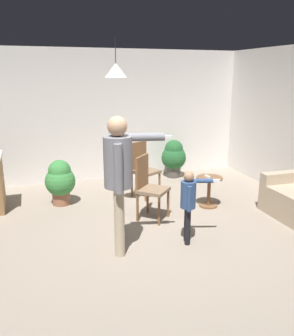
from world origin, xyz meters
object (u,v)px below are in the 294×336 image
Objects in this scene: person_child at (189,199)px; dining_chair_near_wall at (149,185)px; dining_chair_by_counter at (143,167)px; side_table_by_couch at (209,188)px; spare_remote_on_table at (207,177)px; person_adult at (119,171)px; potted_plant_corner at (174,157)px; potted_plant_by_wall at (60,180)px.

person_child and dining_chair_near_wall have the same top height.
dining_chair_by_counter is 1.00× the size of dining_chair_near_wall.
person_child is (-0.90, -1.10, 0.30)m from side_table_by_couch.
dining_chair_near_wall reaches higher than spare_remote_on_table.
person_adult is at bearing 7.05° from dining_chair_near_wall.
potted_plant_corner is (1.94, 2.91, -0.62)m from person_adult.
person_adult is 2.22m from dining_chair_by_counter.
potted_plant_corner is at bearing 159.44° from person_adult.
potted_plant_by_wall is (-1.25, 1.06, -0.11)m from dining_chair_near_wall.
spare_remote_on_table is at bearing -163.00° from side_table_by_couch.
person_child is (0.91, -0.04, -0.45)m from person_adult.
potted_plant_corner is at bearing 20.66° from potted_plant_by_wall.
person_child is 2.50m from potted_plant_by_wall.
person_child reaches higher than potted_plant_corner.
spare_remote_on_table reaches higher than side_table_by_couch.
person_child and dining_chair_by_counter have the same top height.
spare_remote_on_table is at bearing 141.42° from dining_chair_near_wall.
spare_remote_on_table is (1.09, 0.14, -0.01)m from dining_chair_near_wall.
potted_plant_corner is (0.12, 1.85, 0.13)m from side_table_by_couch.
dining_chair_by_counter is (0.01, 2.00, -0.08)m from person_child.
person_adult is (-1.82, -1.06, 0.75)m from side_table_by_couch.
dining_chair_near_wall is (-1.13, -0.16, 0.22)m from side_table_by_couch.
person_adult is 2.14m from potted_plant_by_wall.
person_adult is at bearing -74.94° from person_child.
person_child is 7.70× the size of spare_remote_on_table.
dining_chair_near_wall is 1.09m from spare_remote_on_table.
person_child is 1.26× the size of potted_plant_by_wall.
dining_chair_by_counter reaches higher than potted_plant_corner.
dining_chair_near_wall is at bearing -172.17° from side_table_by_couch.
potted_plant_by_wall is at bearing -125.83° from person_child.
potted_plant_by_wall reaches higher than side_table_by_couch.
side_table_by_couch is 0.30× the size of person_adult.
person_adult is 1.25m from dining_chair_near_wall.
potted_plant_by_wall is 6.10× the size of spare_remote_on_table.
person_child reaches higher than side_table_by_couch.
side_table_by_couch is 1.46m from person_child.
potted_plant_corner reaches higher than potted_plant_by_wall.
potted_plant_by_wall is 2.51m from spare_remote_on_table.
spare_remote_on_table is (-0.05, -0.01, 0.21)m from side_table_by_couch.
dining_chair_near_wall is 1.64m from potted_plant_by_wall.
potted_plant_by_wall is at bearing -159.34° from potted_plant_corner.
person_adult is at bearing -73.90° from potted_plant_by_wall.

